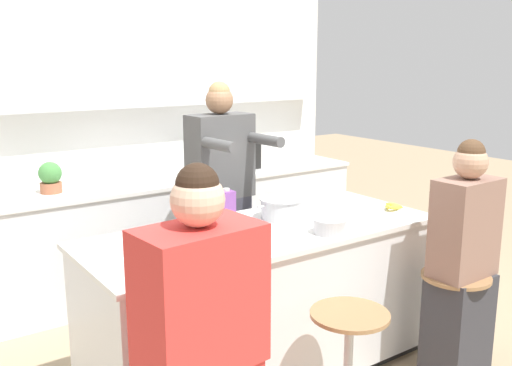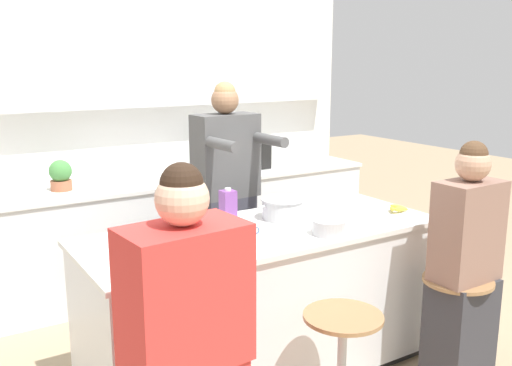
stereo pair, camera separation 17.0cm
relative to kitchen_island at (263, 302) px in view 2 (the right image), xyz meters
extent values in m
cube|color=silver|center=(0.00, 1.98, 0.90)|extent=(4.11, 0.06, 2.70)
cube|color=silver|center=(0.00, 1.87, 1.37)|extent=(3.78, 0.16, 0.75)
cube|color=silver|center=(0.00, 1.62, -0.02)|extent=(3.78, 0.64, 0.86)
cube|color=silver|center=(0.00, 1.62, 0.42)|extent=(3.81, 0.67, 0.03)
cube|color=silver|center=(0.00, 0.00, 0.01)|extent=(2.04, 0.78, 0.80)
cube|color=silver|center=(0.00, 0.00, 0.43)|extent=(2.08, 0.82, 0.03)
cylinder|color=#997047|center=(-0.83, -0.67, 0.19)|extent=(0.38, 0.38, 0.02)
cylinder|color=#997047|center=(0.00, -0.70, 0.19)|extent=(0.38, 0.38, 0.02)
cylinder|color=#B7BABC|center=(0.83, -0.69, -0.13)|extent=(0.04, 0.04, 0.62)
cylinder|color=#997047|center=(0.83, -0.69, 0.19)|extent=(0.38, 0.38, 0.02)
cube|color=#383842|center=(0.18, 0.77, 0.00)|extent=(0.38, 0.24, 0.90)
cube|color=#4C4C4C|center=(0.18, 0.77, 0.73)|extent=(0.45, 0.24, 0.57)
cylinder|color=#4C4C4C|center=(0.01, 0.49, 0.86)|extent=(0.08, 0.32, 0.07)
cylinder|color=#4C4C4C|center=(0.38, 0.51, 0.86)|extent=(0.08, 0.32, 0.07)
sphere|color=#936B4C|center=(0.18, 0.77, 1.11)|extent=(0.19, 0.19, 0.19)
sphere|color=#A37F51|center=(0.18, 0.77, 1.16)|extent=(0.15, 0.15, 0.15)
cube|color=red|center=(-0.81, -0.70, 0.48)|extent=(0.50, 0.33, 0.57)
sphere|color=#DBB293|center=(-0.81, -0.70, 0.87)|extent=(0.22, 0.22, 0.21)
sphere|color=black|center=(-0.81, -0.70, 0.93)|extent=(0.18, 0.18, 0.17)
cube|color=#333338|center=(0.86, -0.70, -0.13)|extent=(0.34, 0.27, 0.65)
cube|color=#896656|center=(0.86, -0.70, 0.47)|extent=(0.38, 0.23, 0.55)
sphere|color=tan|center=(0.86, -0.70, 0.84)|extent=(0.19, 0.19, 0.18)
sphere|color=#513823|center=(0.86, -0.70, 0.89)|extent=(0.15, 0.15, 0.15)
cylinder|color=#B7BABC|center=(0.21, 0.12, 0.50)|extent=(0.24, 0.24, 0.11)
cylinder|color=#B7BABC|center=(0.21, 0.12, 0.56)|extent=(0.26, 0.26, 0.01)
cylinder|color=#B7BABC|center=(0.06, 0.12, 0.54)|extent=(0.05, 0.01, 0.01)
cylinder|color=#B7BABC|center=(0.36, 0.12, 0.54)|extent=(0.05, 0.01, 0.01)
cylinder|color=#B7BABC|center=(0.24, -0.28, 0.48)|extent=(0.18, 0.18, 0.08)
cylinder|color=#4C7099|center=(-0.19, -0.15, 0.49)|extent=(0.07, 0.07, 0.09)
torus|color=#4C7099|center=(-0.14, -0.15, 0.49)|extent=(0.04, 0.01, 0.04)
ellipsoid|color=yellow|center=(0.90, -0.16, 0.46)|extent=(0.12, 0.05, 0.05)
ellipsoid|color=yellow|center=(0.87, -0.13, 0.46)|extent=(0.09, 0.11, 0.05)
ellipsoid|color=yellow|center=(0.93, -0.13, 0.46)|extent=(0.10, 0.10, 0.05)
cube|color=#7A428E|center=(-0.06, 0.30, 0.53)|extent=(0.08, 0.08, 0.17)
cylinder|color=white|center=(-0.06, 0.30, 0.62)|extent=(0.04, 0.04, 0.02)
cube|color=white|center=(0.72, 1.57, 0.58)|extent=(0.54, 0.37, 0.28)
cube|color=black|center=(0.67, 1.39, 0.58)|extent=(0.34, 0.01, 0.21)
cube|color=black|center=(0.92, 1.39, 0.58)|extent=(0.10, 0.01, 0.22)
cylinder|color=#A86042|center=(-0.73, 1.62, 0.47)|extent=(0.15, 0.15, 0.07)
sphere|color=#478942|center=(-0.73, 1.62, 0.58)|extent=(0.16, 0.16, 0.16)
camera|label=1|loc=(-1.81, -2.51, 1.38)|focal=40.00mm
camera|label=2|loc=(-1.67, -2.60, 1.38)|focal=40.00mm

